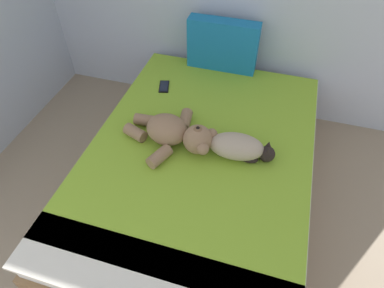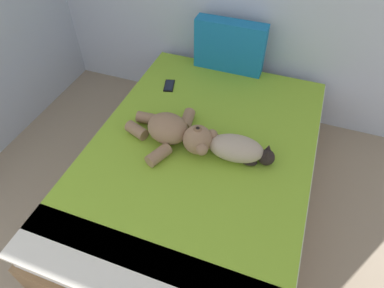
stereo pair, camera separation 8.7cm
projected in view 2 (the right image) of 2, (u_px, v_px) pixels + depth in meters
bed at (199, 172)px, 2.29m from camera, size 1.45×2.05×0.47m
patterned_cushion at (230, 46)px, 2.61m from camera, size 0.55×0.13×0.40m
cat at (239, 149)px, 2.02m from camera, size 0.43×0.25×0.15m
teddy_bear at (176, 132)px, 2.10m from camera, size 0.61×0.54×0.20m
cell_phone at (169, 86)px, 2.58m from camera, size 0.11×0.16×0.01m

